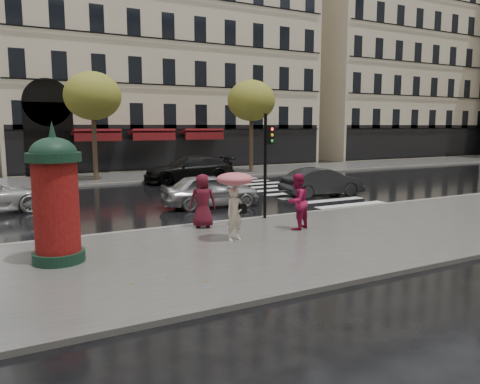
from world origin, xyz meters
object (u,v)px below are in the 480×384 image
woman_red (297,202)px  morris_column (56,196)px  woman_umbrella (235,194)px  car_darkgrey (322,182)px  car_black (189,169)px  traffic_light (267,155)px  man_burgundy (203,201)px  car_silver (210,190)px

woman_red → morris_column: 7.26m
woman_umbrella → woman_red: size_ratio=1.14×
car_darkgrey → car_black: 9.02m
woman_red → traffic_light: size_ratio=0.48×
morris_column → car_darkgrey: size_ratio=0.82×
traffic_light → woman_red: bearing=-92.9°
man_burgundy → car_darkgrey: bearing=-133.3°
car_darkgrey → car_black: bearing=28.7°
woman_red → car_darkgrey: size_ratio=0.43×
woman_red → car_darkgrey: 8.35m
car_silver → man_burgundy: bearing=157.6°
car_darkgrey → morris_column: bearing=120.5°
woman_umbrella → man_burgundy: 2.08m
traffic_light → car_darkgrey: size_ratio=0.89×
traffic_light → morris_column: bearing=-163.1°
morris_column → traffic_light: 7.68m
car_silver → woman_umbrella: bearing=167.0°
woman_umbrella → traffic_light: traffic_light is taller
woman_red → morris_column: bearing=-21.5°
woman_umbrella → man_burgundy: (-0.12, 2.03, -0.47)m
man_burgundy → morris_column: morris_column is taller
woman_red → man_burgundy: (-2.54, 1.68, -0.02)m
car_darkgrey → car_black: (-3.64, 8.25, 0.11)m
car_darkgrey → woman_umbrella: bearing=132.7°
woman_umbrella → car_silver: woman_umbrella is taller
traffic_light → man_burgundy: bearing=-172.8°
woman_umbrella → car_black: size_ratio=0.37×
man_burgundy → morris_column: (-4.68, -1.90, 0.76)m
man_burgundy → morris_column: 5.11m
woman_umbrella → man_burgundy: size_ratio=1.16×
woman_red → man_burgundy: 3.05m
woman_umbrella → morris_column: bearing=178.5°
woman_red → car_silver: (-0.40, 5.75, -0.31)m
man_burgundy → car_silver: 4.60m
traffic_light → woman_umbrella: bearing=-137.0°
car_black → man_burgundy: bearing=-16.2°
man_burgundy → traffic_light: (2.64, 0.33, 1.37)m
traffic_light → car_black: (2.04, 12.26, -1.58)m
woman_umbrella → car_silver: 6.46m
woman_red → car_black: woman_red is taller
man_burgundy → car_black: (4.68, 12.59, -0.20)m
woman_red → traffic_light: (0.10, 2.02, 1.36)m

